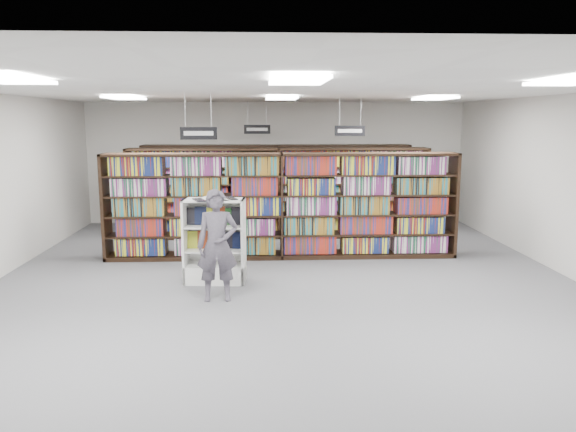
{
  "coord_description": "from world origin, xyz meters",
  "views": [
    {
      "loc": [
        -0.38,
        -9.06,
        2.75
      ],
      "look_at": [
        0.06,
        0.5,
        1.1
      ],
      "focal_mm": 35.0,
      "sensor_mm": 36.0,
      "label": 1
    }
  ],
  "objects_px": {
    "bookshelf_row_near": "(282,206)",
    "open_book": "(214,198)",
    "endcap_display": "(215,254)",
    "shopper": "(217,245)"
  },
  "relations": [
    {
      "from": "endcap_display",
      "to": "open_book",
      "type": "relative_size",
      "value": 1.84
    },
    {
      "from": "open_book",
      "to": "endcap_display",
      "type": "bearing_deg",
      "value": 78.91
    },
    {
      "from": "bookshelf_row_near",
      "to": "open_book",
      "type": "xyz_separation_m",
      "value": [
        -1.18,
        -1.79,
        0.42
      ]
    },
    {
      "from": "bookshelf_row_near",
      "to": "shopper",
      "type": "bearing_deg",
      "value": -111.66
    },
    {
      "from": "open_book",
      "to": "shopper",
      "type": "distance_m",
      "value": 1.1
    },
    {
      "from": "bookshelf_row_near",
      "to": "endcap_display",
      "type": "bearing_deg",
      "value": -125.38
    },
    {
      "from": "endcap_display",
      "to": "open_book",
      "type": "xyz_separation_m",
      "value": [
        0.01,
        -0.1,
        0.98
      ]
    },
    {
      "from": "open_book",
      "to": "shopper",
      "type": "bearing_deg",
      "value": -102.57
    },
    {
      "from": "bookshelf_row_near",
      "to": "endcap_display",
      "type": "relative_size",
      "value": 4.87
    },
    {
      "from": "shopper",
      "to": "endcap_display",
      "type": "bearing_deg",
      "value": 93.29
    }
  ]
}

